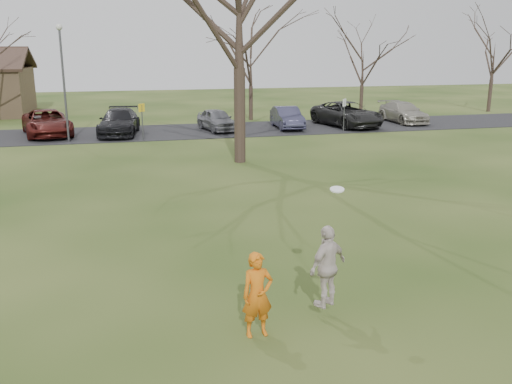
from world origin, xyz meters
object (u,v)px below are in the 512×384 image
car_2 (47,123)px  car_4 (217,120)px  catching_play (328,266)px  car_5 (287,118)px  player_defender (257,295)px  car_3 (119,122)px  lamp_post (63,69)px  car_6 (347,114)px  big_tree (239,1)px  car_7 (403,112)px

car_2 → car_4: bearing=-14.1°
catching_play → car_5: bearing=74.6°
player_defender → car_4: 25.47m
car_3 → catching_play: catching_play is taller
catching_play → lamp_post: (-6.39, 22.58, 2.91)m
player_defender → catching_play: size_ratio=0.68×
car_6 → big_tree: bearing=-145.1°
player_defender → car_2: player_defender is taller
car_5 → car_6: 4.10m
lamp_post → car_6: bearing=7.0°
player_defender → catching_play: (1.47, 0.37, 0.26)m
car_4 → car_6: car_6 is taller
player_defender → car_5: (8.29, 25.05, -0.07)m
player_defender → car_2: (-6.27, 25.59, -0.00)m
player_defender → big_tree: big_tree is taller
car_2 → catching_play: bearing=-84.8°
car_2 → car_7: bearing=-11.2°
catching_play → lamp_post: bearing=105.8°
car_5 → car_2: bearing=-178.7°
big_tree → car_6: bearing=45.9°
player_defender → big_tree: size_ratio=0.11×
car_6 → big_tree: big_tree is taller
car_4 → car_3: bearing=171.4°
car_5 → car_7: size_ratio=0.87×
car_2 → car_6: car_6 is taller
car_3 → car_7: car_3 is taller
car_2 → big_tree: bearing=-59.1°
car_3 → catching_play: size_ratio=2.22×
player_defender → car_7: size_ratio=0.34×
player_defender → car_6: bearing=59.1°
car_4 → car_7: size_ratio=0.83×
car_4 → car_6: bearing=-11.5°
car_6 → big_tree: 14.73m
lamp_post → player_defender: bearing=-77.9°
car_7 → catching_play: 29.82m
car_4 → car_5: (4.53, -0.13, 0.01)m
car_2 → car_7: 23.20m
catching_play → car_7: bearing=58.8°
car_2 → car_5: bearing=-14.0°
car_2 → car_5: (14.56, -0.54, -0.07)m
big_tree → car_3: bearing=118.8°
car_5 → car_7: 8.67m
car_5 → catching_play: (-6.82, -24.69, 0.34)m
car_5 → car_6: (4.10, 0.00, 0.11)m
car_3 → car_7: 19.10m
car_2 → car_5: 14.57m
player_defender → car_6: car_6 is taller
car_2 → car_5: car_2 is taller
car_5 → car_6: car_6 is taller
lamp_post → big_tree: (8.00, -7.50, 3.03)m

